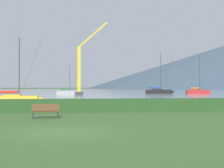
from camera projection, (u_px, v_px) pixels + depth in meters
ground_plane at (62, 132)px, 14.03m from camera, size 1000.00×1000.00×0.00m
harbor_water at (77, 91)px, 150.20m from camera, size 320.00×246.00×0.00m
hedge_line at (69, 105)px, 24.97m from camera, size 80.00×1.20×1.06m
sailboat_slip_0 at (68, 92)px, 79.64m from camera, size 6.59×2.43×7.67m
sailboat_slip_1 at (159, 91)px, 88.96m from camera, size 8.67×3.47×11.52m
sailboat_slip_2 at (198, 91)px, 89.09m from camera, size 7.57×3.08×11.17m
sailboat_slip_5 at (16, 99)px, 38.72m from camera, size 6.67×2.12×8.30m
park_bench_near_path at (46, 110)px, 19.77m from camera, size 1.77×0.66×0.95m
dock_crane at (80, 72)px, 74.38m from camera, size 7.94×2.00×17.95m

